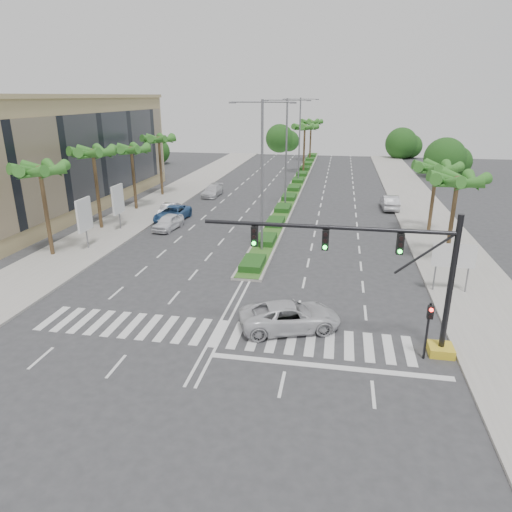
{
  "coord_description": "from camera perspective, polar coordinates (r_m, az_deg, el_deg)",
  "views": [
    {
      "loc": [
        5.99,
        -21.31,
        12.25
      ],
      "look_at": [
        1.26,
        4.5,
        3.0
      ],
      "focal_mm": 32.0,
      "sensor_mm": 36.0,
      "label": 1
    }
  ],
  "objects": [
    {
      "name": "palm_left_end",
      "position": [
        59.95,
        -12.04,
        13.87
      ],
      "size": [
        4.57,
        4.68,
        7.75
      ],
      "color": "brown",
      "rests_on": "ground"
    },
    {
      "name": "car_parked_d",
      "position": [
        59.44,
        -5.47,
        8.12
      ],
      "size": [
        2.06,
        4.8,
        1.38
      ],
      "primitive_type": "imported",
      "rotation": [
        0.0,
        0.0,
        -0.03
      ],
      "color": "silver",
      "rests_on": "ground"
    },
    {
      "name": "ground",
      "position": [
        25.31,
        -4.71,
        -9.61
      ],
      "size": [
        160.0,
        160.0,
        0.0
      ],
      "primitive_type": "plane",
      "color": "#333335",
      "rests_on": "ground"
    },
    {
      "name": "median_grass",
      "position": [
        67.66,
        5.21,
        9.1
      ],
      "size": [
        1.8,
        75.0,
        0.04
      ],
      "primitive_type": "cube",
      "color": "#35571D",
      "rests_on": "median"
    },
    {
      "name": "car_crossing",
      "position": [
        25.39,
        4.26,
        -7.51
      ],
      "size": [
        6.12,
        4.3,
        1.55
      ],
      "primitive_type": "imported",
      "rotation": [
        0.0,
        0.0,
        1.91
      ],
      "color": "silver",
      "rests_on": "ground"
    },
    {
      "name": "car_parked_b",
      "position": [
        49.87,
        -10.87,
        5.65
      ],
      "size": [
        1.52,
        4.14,
        1.35
      ],
      "primitive_type": "imported",
      "rotation": [
        0.0,
        0.0,
        0.02
      ],
      "color": "silver",
      "rests_on": "ground"
    },
    {
      "name": "palm_median_a",
      "position": [
        76.72,
        6.11,
        15.52
      ],
      "size": [
        4.57,
        4.68,
        8.05
      ],
      "color": "brown",
      "rests_on": "ground"
    },
    {
      "name": "car_right",
      "position": [
        54.31,
        16.39,
        6.47
      ],
      "size": [
        1.85,
        4.99,
        1.63
      ],
      "primitive_type": "imported",
      "rotation": [
        0.0,
        0.0,
        3.17
      ],
      "color": "#AEADB2",
      "rests_on": "ground"
    },
    {
      "name": "palm_left_near",
      "position": [
        38.96,
        -25.38,
        9.37
      ],
      "size": [
        4.57,
        4.68,
        7.55
      ],
      "color": "brown",
      "rests_on": "ground"
    },
    {
      "name": "billboard_near",
      "position": [
        40.2,
        -20.68,
        4.8
      ],
      "size": [
        0.18,
        2.1,
        4.35
      ],
      "color": "slate",
      "rests_on": "ground"
    },
    {
      "name": "billboard_far",
      "position": [
        45.3,
        -16.88,
        6.75
      ],
      "size": [
        0.18,
        2.1,
        4.35
      ],
      "color": "slate",
      "rests_on": "ground"
    },
    {
      "name": "pedestrian_signal",
      "position": [
        23.48,
        20.78,
        -7.72
      ],
      "size": [
        0.28,
        0.36,
        3.0
      ],
      "color": "black",
      "rests_on": "ground"
    },
    {
      "name": "palm_left_mid",
      "position": [
        45.59,
        -19.68,
        11.8
      ],
      "size": [
        4.57,
        4.68,
        7.95
      ],
      "color": "brown",
      "rests_on": "ground"
    },
    {
      "name": "direction_sign",
      "position": [
        31.8,
        23.48,
        -0.2
      ],
      "size": [
        2.7,
        0.11,
        3.4
      ],
      "color": "slate",
      "rests_on": "ground"
    },
    {
      "name": "building",
      "position": [
        57.46,
        -24.04,
        11.54
      ],
      "size": [
        12.0,
        36.0,
        12.0
      ],
      "primitive_type": "cube",
      "color": "tan",
      "rests_on": "ground"
    },
    {
      "name": "footpath_left",
      "position": [
        48.0,
        -16.24,
        3.94
      ],
      "size": [
        6.0,
        120.0,
        0.15
      ],
      "primitive_type": "cube",
      "color": "gray",
      "rests_on": "ground"
    },
    {
      "name": "streetlight_mid",
      "position": [
        51.95,
        3.81,
        13.36
      ],
      "size": [
        5.1,
        0.25,
        12.0
      ],
      "color": "slate",
      "rests_on": "ground"
    },
    {
      "name": "median",
      "position": [
        67.69,
        5.21,
        9.0
      ],
      "size": [
        2.2,
        75.0,
        0.2
      ],
      "primitive_type": "cube",
      "color": "gray",
      "rests_on": "ground"
    },
    {
      "name": "palm_right_near",
      "position": [
        36.83,
        23.86,
        8.33
      ],
      "size": [
        4.57,
        4.68,
        7.05
      ],
      "color": "brown",
      "rests_on": "ground"
    },
    {
      "name": "streetlight_far",
      "position": [
        67.8,
        5.47,
        14.73
      ],
      "size": [
        5.1,
        0.25,
        12.0
      ],
      "color": "slate",
      "rests_on": "ground"
    },
    {
      "name": "signal_gantry",
      "position": [
        23.29,
        17.71,
        -3.74
      ],
      "size": [
        12.6,
        1.2,
        7.2
      ],
      "color": "gold",
      "rests_on": "ground"
    },
    {
      "name": "palm_left_far",
      "position": [
        52.7,
        -15.31,
        12.48
      ],
      "size": [
        4.57,
        4.68,
        7.35
      ],
      "color": "brown",
      "rests_on": "ground"
    },
    {
      "name": "palm_right_far",
      "position": [
        44.6,
        21.61,
        9.91
      ],
      "size": [
        4.57,
        4.68,
        6.75
      ],
      "color": "brown",
      "rests_on": "ground"
    },
    {
      "name": "streetlight_near",
      "position": [
        36.23,
        0.77,
        10.77
      ],
      "size": [
        5.1,
        0.25,
        12.0
      ],
      "color": "slate",
      "rests_on": "ground"
    },
    {
      "name": "car_parked_c",
      "position": [
        47.93,
        -10.4,
        5.23
      ],
      "size": [
        2.72,
        5.57,
        1.52
      ],
      "primitive_type": "imported",
      "rotation": [
        0.0,
        0.0,
        -0.04
      ],
      "color": "#2E568D",
      "rests_on": "ground"
    },
    {
      "name": "palm_median_b",
      "position": [
        91.65,
        6.9,
        16.11
      ],
      "size": [
        4.57,
        4.68,
        8.05
      ],
      "color": "brown",
      "rests_on": "ground"
    },
    {
      "name": "car_parked_a",
      "position": [
        44.88,
        -10.92,
        4.18
      ],
      "size": [
        2.21,
        4.42,
        1.45
      ],
      "primitive_type": "imported",
      "rotation": [
        0.0,
        0.0,
        -0.12
      ],
      "color": "white",
      "rests_on": "ground"
    },
    {
      "name": "footpath_right",
      "position": [
        44.05,
        22.03,
        1.92
      ],
      "size": [
        6.0,
        120.0,
        0.15
      ],
      "primitive_type": "cube",
      "color": "gray",
      "rests_on": "ground"
    }
  ]
}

